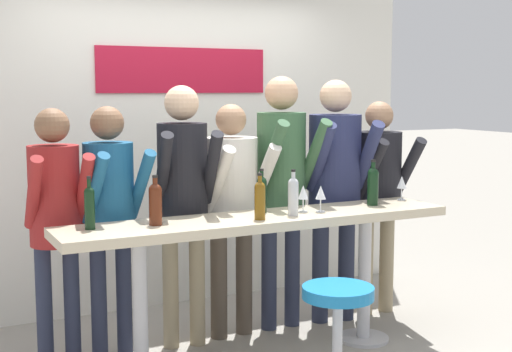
{
  "coord_description": "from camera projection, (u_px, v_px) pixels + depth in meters",
  "views": [
    {
      "loc": [
        -2.06,
        -3.98,
        1.76
      ],
      "look_at": [
        0.0,
        0.07,
        1.2
      ],
      "focal_mm": 50.0,
      "sensor_mm": 36.0,
      "label": 1
    }
  ],
  "objects": [
    {
      "name": "person_far_left",
      "position": [
        55.0,
        207.0,
        4.43
      ],
      "size": [
        0.37,
        0.49,
        1.65
      ],
      "rotation": [
        0.0,
        0.0,
        -0.0
      ],
      "color": "#23283D",
      "rests_on": "ground_plane"
    },
    {
      "name": "wine_glass_1",
      "position": [
        303.0,
        193.0,
        4.69
      ],
      "size": [
        0.07,
        0.07,
        0.18
      ],
      "color": "silver",
      "rests_on": "tasting_table"
    },
    {
      "name": "wine_bottle_5",
      "position": [
        293.0,
        195.0,
        4.55
      ],
      "size": [
        0.07,
        0.07,
        0.3
      ],
      "color": "#B7BCC1",
      "rests_on": "tasting_table"
    },
    {
      "name": "bar_stool",
      "position": [
        338.0,
        321.0,
        4.16
      ],
      "size": [
        0.44,
        0.44,
        0.62
      ],
      "color": "#B2B2B7",
      "rests_on": "ground_plane"
    },
    {
      "name": "tasting_table",
      "position": [
        261.0,
        240.0,
        4.57
      ],
      "size": [
        2.62,
        0.5,
        0.95
      ],
      "color": "beige",
      "rests_on": "ground_plane"
    },
    {
      "name": "back_wall",
      "position": [
        178.0,
        132.0,
        5.8
      ],
      "size": [
        4.22,
        0.12,
        2.81
      ],
      "color": "silver",
      "rests_on": "ground_plane"
    },
    {
      "name": "person_center_left",
      "position": [
        183.0,
        185.0,
        4.77
      ],
      "size": [
        0.46,
        0.58,
        1.78
      ],
      "rotation": [
        0.0,
        0.0,
        -0.16
      ],
      "color": "gray",
      "rests_on": "ground_plane"
    },
    {
      "name": "wine_bottle_2",
      "position": [
        155.0,
        202.0,
        4.23
      ],
      "size": [
        0.08,
        0.08,
        0.3
      ],
      "color": "#4C1E0F",
      "rests_on": "tasting_table"
    },
    {
      "name": "wine_bottle_1",
      "position": [
        90.0,
        206.0,
        4.11
      ],
      "size": [
        0.06,
        0.06,
        0.31
      ],
      "color": "black",
      "rests_on": "tasting_table"
    },
    {
      "name": "person_center",
      "position": [
        232.0,
        195.0,
        4.99
      ],
      "size": [
        0.46,
        0.55,
        1.66
      ],
      "rotation": [
        0.0,
        0.0,
        0.06
      ],
      "color": "#473D33",
      "rests_on": "ground_plane"
    },
    {
      "name": "wine_glass_0",
      "position": [
        402.0,
        183.0,
        5.19
      ],
      "size": [
        0.07,
        0.07,
        0.18
      ],
      "color": "silver",
      "rests_on": "tasting_table"
    },
    {
      "name": "wine_bottle_3",
      "position": [
        373.0,
        184.0,
        4.96
      ],
      "size": [
        0.08,
        0.08,
        0.32
      ],
      "color": "black",
      "rests_on": "tasting_table"
    },
    {
      "name": "wine_bottle_0",
      "position": [
        262.0,
        193.0,
        4.66
      ],
      "size": [
        0.07,
        0.07,
        0.29
      ],
      "color": "black",
      "rests_on": "tasting_table"
    },
    {
      "name": "wine_glass_2",
      "position": [
        321.0,
        193.0,
        4.68
      ],
      "size": [
        0.07,
        0.07,
        0.18
      ],
      "color": "silver",
      "rests_on": "tasting_table"
    },
    {
      "name": "person_left",
      "position": [
        110.0,
        203.0,
        4.57
      ],
      "size": [
        0.43,
        0.54,
        1.65
      ],
      "rotation": [
        0.0,
        0.0,
        0.13
      ],
      "color": "#23283D",
      "rests_on": "ground_plane"
    },
    {
      "name": "wine_bottle_4",
      "position": [
        260.0,
        198.0,
        4.41
      ],
      "size": [
        0.07,
        0.07,
        0.29
      ],
      "color": "brown",
      "rests_on": "tasting_table"
    },
    {
      "name": "person_center_right",
      "position": [
        282.0,
        173.0,
        5.15
      ],
      "size": [
        0.42,
        0.56,
        1.85
      ],
      "rotation": [
        0.0,
        0.0,
        -0.01
      ],
      "color": "#23283D",
      "rests_on": "ground_plane"
    },
    {
      "name": "person_far_right",
      "position": [
        379.0,
        183.0,
        5.52
      ],
      "size": [
        0.44,
        0.53,
        1.67
      ],
      "rotation": [
        0.0,
        0.0,
        -0.04
      ],
      "color": "gray",
      "rests_on": "ground_plane"
    },
    {
      "name": "person_right",
      "position": [
        335.0,
        174.0,
        5.31
      ],
      "size": [
        0.53,
        0.63,
        1.83
      ],
      "rotation": [
        0.0,
        0.0,
        -0.17
      ],
      "color": "#23283D",
      "rests_on": "ground_plane"
    }
  ]
}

